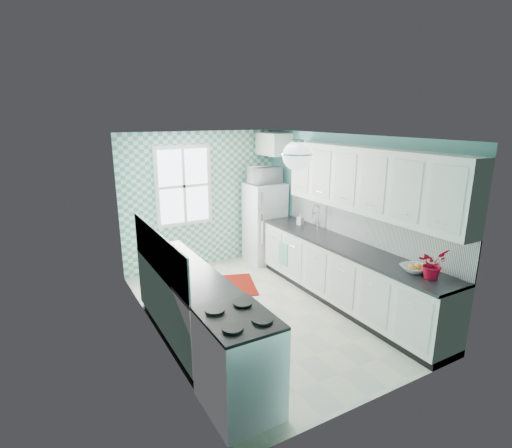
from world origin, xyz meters
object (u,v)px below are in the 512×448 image
ceiling_light (297,155)px  fruit_bowl (414,269)px  stove (239,362)px  potted_plant (432,264)px  fridge (264,223)px  sink (309,230)px  microwave (265,175)px

ceiling_light → fruit_bowl: bearing=-34.0°
stove → potted_plant: bearing=-7.2°
fridge → sink: 1.31m
fruit_bowl → sink: bearing=89.9°
fruit_bowl → microwave: size_ratio=0.55×
fridge → microwave: bearing=52.4°
fridge → potted_plant: 3.65m
stove → fruit_bowl: (2.40, 0.01, 0.47)m
fruit_bowl → stove: bearing=-179.8°
ceiling_light → microwave: 2.89m
fridge → sink: bearing=-87.8°
potted_plant → microwave: (-0.09, 3.63, 0.57)m
ceiling_light → potted_plant: bearing=-40.9°
fruit_bowl → ceiling_light: bearing=146.0°
fridge → microwave: microwave is taller
sink → ceiling_light: bearing=-134.2°
ceiling_light → fruit_bowl: 1.98m
fridge → stove: 4.13m
stove → fruit_bowl: bearing=-1.8°
ceiling_light → sink: ceiling_light is taller
ceiling_light → microwave: (1.11, 2.59, -0.63)m
microwave → potted_plant: bearing=91.0°
stove → sink: sink is taller
ceiling_light → stove: 2.33m
fruit_bowl → microwave: 3.47m
stove → potted_plant: size_ratio=2.74×
potted_plant → fridge: bearing=91.4°
ceiling_light → fridge: bearing=66.8°
stove → microwave: microwave is taller
stove → sink: 3.23m
potted_plant → microwave: size_ratio=0.63×
stove → sink: (2.40, 2.12, 0.42)m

